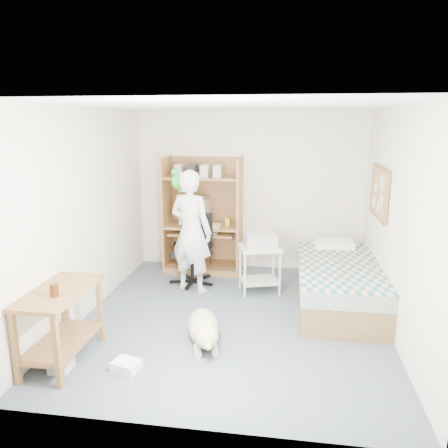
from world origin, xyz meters
name	(u,v)px	position (x,y,z in m)	size (l,w,h in m)	color
floor	(233,318)	(0.00, 0.00, 0.00)	(4.00, 4.00, 0.00)	#485562
wall_back	(249,192)	(0.00, 2.00, 1.25)	(3.60, 0.02, 2.50)	silver
wall_right	(396,223)	(1.80, 0.00, 1.25)	(0.02, 4.00, 2.50)	silver
wall_left	(86,213)	(-1.80, 0.00, 1.25)	(0.02, 4.00, 2.50)	silver
ceiling	(234,106)	(0.00, 0.00, 2.50)	(3.60, 4.00, 0.02)	white
computer_hutch	(203,220)	(-0.70, 1.74, 0.82)	(1.20, 0.63, 1.80)	brown
bed	(338,284)	(1.30, 0.62, 0.29)	(1.02, 2.02, 0.66)	brown
side_desk	(60,314)	(-1.55, -1.20, 0.49)	(0.50, 1.00, 0.75)	brown
corkboard	(379,192)	(1.77, 0.90, 1.45)	(0.04, 0.94, 0.66)	#9C7646
office_chair	(194,259)	(-0.72, 1.14, 0.37)	(0.59, 0.60, 1.03)	black
person	(191,231)	(-0.69, 0.83, 0.86)	(0.63, 0.41, 1.71)	silver
parrot	(176,180)	(-0.90, 0.85, 1.57)	(0.13, 0.22, 0.35)	#138616
dog	(204,328)	(-0.23, -0.64, 0.17)	(0.52, 1.00, 0.38)	tan
printer_cart	(260,262)	(0.26, 0.91, 0.44)	(0.65, 0.58, 0.66)	silver
printer	(260,240)	(0.26, 0.91, 0.75)	(0.42, 0.32, 0.18)	#ABABA6
crt_monitor	(195,210)	(-0.83, 1.75, 0.97)	(0.44, 0.46, 0.40)	beige
keyboard	(204,232)	(-0.66, 1.58, 0.67)	(0.45, 0.16, 0.03)	beige
pencil_cup	(227,222)	(-0.30, 1.65, 0.82)	(0.08, 0.08, 0.12)	yellow
drink_glass	(54,290)	(-1.50, -1.35, 0.81)	(0.08, 0.08, 0.12)	#3B1B09
floor_box_a	(126,366)	(-0.86, -1.29, 0.05)	(0.25, 0.20, 0.10)	white
floor_box_b	(61,366)	(-1.49, -1.37, 0.04)	(0.18, 0.22, 0.08)	#B9B9B4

